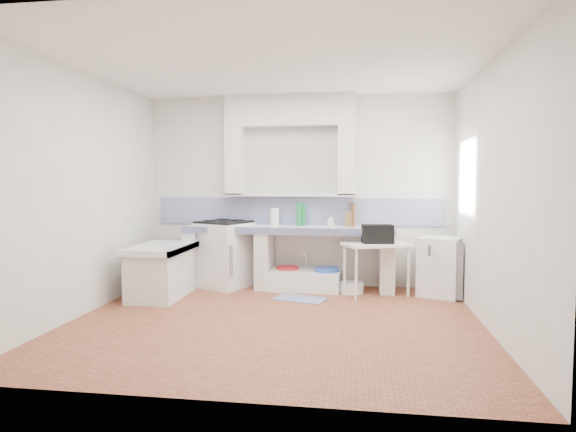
# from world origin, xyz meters

# --- Properties ---
(floor) EXTENTS (4.50, 4.50, 0.00)m
(floor) POSITION_xyz_m (0.00, 0.00, 0.00)
(floor) COLOR #995237
(floor) RESTS_ON ground
(ceiling) EXTENTS (4.50, 4.50, 0.00)m
(ceiling) POSITION_xyz_m (0.00, 0.00, 2.80)
(ceiling) COLOR white
(ceiling) RESTS_ON ground
(wall_back) EXTENTS (4.50, 0.00, 4.50)m
(wall_back) POSITION_xyz_m (0.00, 2.00, 1.40)
(wall_back) COLOR white
(wall_back) RESTS_ON ground
(wall_front) EXTENTS (4.50, 0.00, 4.50)m
(wall_front) POSITION_xyz_m (0.00, -2.00, 1.40)
(wall_front) COLOR white
(wall_front) RESTS_ON ground
(wall_left) EXTENTS (0.00, 4.50, 4.50)m
(wall_left) POSITION_xyz_m (-2.25, 0.00, 1.40)
(wall_left) COLOR white
(wall_left) RESTS_ON ground
(wall_right) EXTENTS (0.00, 4.50, 4.50)m
(wall_right) POSITION_xyz_m (2.25, 0.00, 1.40)
(wall_right) COLOR white
(wall_right) RESTS_ON ground
(alcove_mass) EXTENTS (1.90, 0.25, 0.45)m
(alcove_mass) POSITION_xyz_m (-0.10, 1.88, 2.58)
(alcove_mass) COLOR white
(alcove_mass) RESTS_ON ground
(window_frame) EXTENTS (0.35, 0.86, 1.06)m
(window_frame) POSITION_xyz_m (2.42, 1.20, 1.60)
(window_frame) COLOR #3A2112
(window_frame) RESTS_ON ground
(lace_valance) EXTENTS (0.01, 0.84, 0.24)m
(lace_valance) POSITION_xyz_m (2.28, 1.20, 1.98)
(lace_valance) COLOR white
(lace_valance) RESTS_ON ground
(counter_slab) EXTENTS (3.00, 0.60, 0.08)m
(counter_slab) POSITION_xyz_m (-0.10, 1.70, 0.86)
(counter_slab) COLOR white
(counter_slab) RESTS_ON ground
(counter_lip) EXTENTS (3.00, 0.04, 0.10)m
(counter_lip) POSITION_xyz_m (-0.10, 1.42, 0.86)
(counter_lip) COLOR navy
(counter_lip) RESTS_ON ground
(counter_pier_left) EXTENTS (0.20, 0.55, 0.82)m
(counter_pier_left) POSITION_xyz_m (-1.50, 1.70, 0.41)
(counter_pier_left) COLOR white
(counter_pier_left) RESTS_ON ground
(counter_pier_mid) EXTENTS (0.20, 0.55, 0.82)m
(counter_pier_mid) POSITION_xyz_m (-0.45, 1.70, 0.41)
(counter_pier_mid) COLOR white
(counter_pier_mid) RESTS_ON ground
(counter_pier_right) EXTENTS (0.20, 0.55, 0.82)m
(counter_pier_right) POSITION_xyz_m (1.30, 1.70, 0.41)
(counter_pier_right) COLOR white
(counter_pier_right) RESTS_ON ground
(peninsula_top) EXTENTS (0.70, 1.10, 0.08)m
(peninsula_top) POSITION_xyz_m (-1.70, 0.90, 0.66)
(peninsula_top) COLOR white
(peninsula_top) RESTS_ON ground
(peninsula_base) EXTENTS (0.60, 1.00, 0.62)m
(peninsula_base) POSITION_xyz_m (-1.70, 0.90, 0.31)
(peninsula_base) COLOR white
(peninsula_base) RESTS_ON ground
(peninsula_lip) EXTENTS (0.04, 1.10, 0.10)m
(peninsula_lip) POSITION_xyz_m (-1.37, 0.90, 0.66)
(peninsula_lip) COLOR navy
(peninsula_lip) RESTS_ON ground
(backsplash) EXTENTS (4.27, 0.03, 0.40)m
(backsplash) POSITION_xyz_m (0.00, 1.99, 1.10)
(backsplash) COLOR navy
(backsplash) RESTS_ON ground
(stove) EXTENTS (0.87, 0.86, 0.94)m
(stove) POSITION_xyz_m (-1.05, 1.68, 0.47)
(stove) COLOR white
(stove) RESTS_ON ground
(sink) EXTENTS (1.04, 0.59, 0.25)m
(sink) POSITION_xyz_m (0.14, 1.66, 0.12)
(sink) COLOR white
(sink) RESTS_ON ground
(side_table) EXTENTS (0.98, 0.80, 0.04)m
(side_table) POSITION_xyz_m (1.15, 1.41, 0.36)
(side_table) COLOR white
(side_table) RESTS_ON ground
(fridge) EXTENTS (0.67, 0.67, 0.80)m
(fridge) POSITION_xyz_m (2.00, 1.53, 0.40)
(fridge) COLOR white
(fridge) RESTS_ON ground
(bucket_red) EXTENTS (0.38, 0.38, 0.31)m
(bucket_red) POSITION_xyz_m (-0.11, 1.73, 0.16)
(bucket_red) COLOR red
(bucket_red) RESTS_ON ground
(bucket_orange) EXTENTS (0.35, 0.35, 0.24)m
(bucket_orange) POSITION_xyz_m (0.15, 1.51, 0.12)
(bucket_orange) COLOR #C54316
(bucket_orange) RESTS_ON ground
(bucket_blue) EXTENTS (0.46, 0.46, 0.33)m
(bucket_blue) POSITION_xyz_m (0.47, 1.63, 0.16)
(bucket_blue) COLOR blue
(bucket_blue) RESTS_ON ground
(basin_white) EXTENTS (0.38, 0.38, 0.14)m
(basin_white) POSITION_xyz_m (0.81, 1.54, 0.07)
(basin_white) COLOR white
(basin_white) RESTS_ON ground
(water_bottle_a) EXTENTS (0.09, 0.09, 0.28)m
(water_bottle_a) POSITION_xyz_m (-0.09, 1.84, 0.14)
(water_bottle_a) COLOR silver
(water_bottle_a) RESTS_ON ground
(water_bottle_b) EXTENTS (0.08, 0.08, 0.27)m
(water_bottle_b) POSITION_xyz_m (0.28, 1.85, 0.14)
(water_bottle_b) COLOR silver
(water_bottle_b) RESTS_ON ground
(black_bag) EXTENTS (0.43, 0.29, 0.25)m
(black_bag) POSITION_xyz_m (1.16, 1.39, 0.84)
(black_bag) COLOR black
(black_bag) RESTS_ON side_table
(green_bottle_a) EXTENTS (0.09, 0.09, 0.35)m
(green_bottle_a) POSITION_xyz_m (0.04, 1.81, 1.07)
(green_bottle_a) COLOR #1A7136
(green_bottle_a) RESTS_ON counter_slab
(green_bottle_b) EXTENTS (0.08, 0.08, 0.32)m
(green_bottle_b) POSITION_xyz_m (0.10, 1.85, 1.06)
(green_bottle_b) COLOR #1A7136
(green_bottle_b) RESTS_ON counter_slab
(knife_block) EXTENTS (0.13, 0.12, 0.22)m
(knife_block) POSITION_xyz_m (0.78, 1.85, 1.01)
(knife_block) COLOR olive
(knife_block) RESTS_ON counter_slab
(cutting_board) EXTENTS (0.07, 0.25, 0.34)m
(cutting_board) POSITION_xyz_m (0.82, 1.85, 1.07)
(cutting_board) COLOR olive
(cutting_board) RESTS_ON counter_slab
(paper_towel) EXTENTS (0.17, 0.17, 0.26)m
(paper_towel) POSITION_xyz_m (-0.32, 1.82, 1.03)
(paper_towel) COLOR white
(paper_towel) RESTS_ON counter_slab
(soap_bottle) EXTENTS (0.09, 0.09, 0.17)m
(soap_bottle) POSITION_xyz_m (0.51, 1.79, 0.98)
(soap_bottle) COLOR white
(soap_bottle) RESTS_ON counter_slab
(rug) EXTENTS (0.74, 0.53, 0.01)m
(rug) POSITION_xyz_m (0.15, 1.06, 0.01)
(rug) COLOR #2F4C93
(rug) RESTS_ON ground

